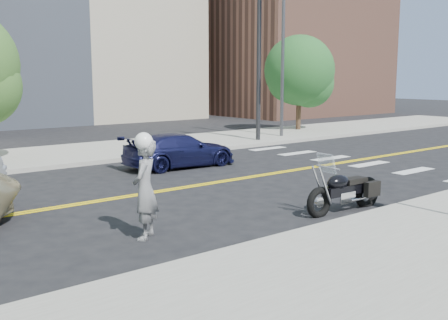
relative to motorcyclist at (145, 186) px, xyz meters
The scene contains 10 objects.
ground_plane 3.72m from the motorcyclist, 67.95° to the left, with size 120.00×120.00×0.00m, color black.
sidewalk_near 4.49m from the motorcyclist, 72.17° to the right, with size 60.00×5.00×0.15m, color #9E9B91.
sidewalk_far 10.94m from the motorcyclist, 82.92° to the left, with size 60.00×5.00×0.15m, color #9E9B91.
building_right 36.28m from the motorcyclist, 40.46° to the left, with size 14.00×12.00×12.00m, color #8C5947.
lamp_post 16.87m from the motorcyclist, 36.35° to the left, with size 0.16×0.16×8.00m, color #4C4C51.
traffic_light 14.58m from the motorcyclist, 36.50° to the left, with size 0.28×4.50×7.00m.
motorcyclist is the anchor object (origin of this frame).
motorcycle 4.65m from the motorcyclist, 12.86° to the right, with size 2.25×0.68×1.37m, color black, non-canonical shape.
parked_car_blue 7.89m from the motorcyclist, 51.41° to the left, with size 1.58×3.89×1.13m, color #161844.
tree_far_b 20.13m from the motorcyclist, 35.20° to the left, with size 3.79×3.79×5.24m.
Camera 1 is at (-6.11, -11.60, 2.98)m, focal length 42.00 mm.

